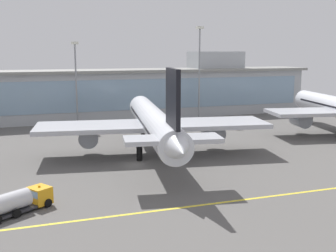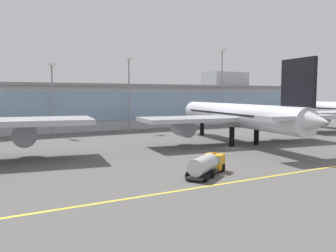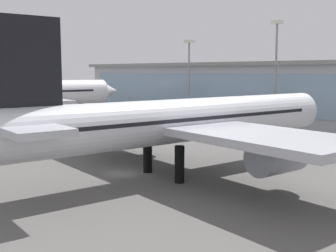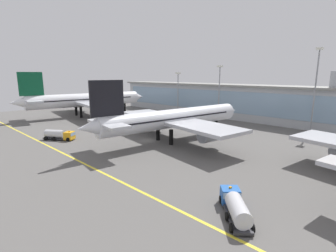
% 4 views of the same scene
% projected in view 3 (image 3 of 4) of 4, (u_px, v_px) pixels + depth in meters
% --- Properties ---
extents(ground_plane, '(190.57, 190.57, 0.00)m').
position_uv_depth(ground_plane, '(123.00, 174.00, 52.15)').
color(ground_plane, '#5B5956').
extents(terminal_building, '(139.12, 14.00, 19.62)m').
position_uv_depth(terminal_building, '(325.00, 94.00, 87.65)').
color(terminal_building, '#ADB2B7').
rests_on(terminal_building, ground).
extents(airliner_near_left, '(52.49, 59.41, 19.57)m').
position_uv_depth(airliner_near_left, '(0.00, 95.00, 95.11)').
color(airliner_near_left, black).
rests_on(airliner_near_left, ground).
extents(airliner_near_right, '(44.92, 54.12, 17.38)m').
position_uv_depth(airliner_near_right, '(184.00, 122.00, 51.56)').
color(airliner_near_right, black).
rests_on(airliner_near_right, ground).
extents(apron_light_mast_centre, '(1.80, 1.80, 22.17)m').
position_uv_depth(apron_light_mast_centre, '(276.00, 59.00, 84.60)').
color(apron_light_mast_centre, gray).
rests_on(apron_light_mast_centre, ground).
extents(apron_light_mast_east, '(1.80, 1.80, 19.54)m').
position_uv_depth(apron_light_mast_east, '(189.00, 68.00, 100.30)').
color(apron_light_mast_east, gray).
rests_on(apron_light_mast_east, ground).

